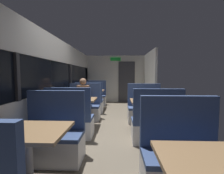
# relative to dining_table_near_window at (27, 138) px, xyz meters

# --- Properties ---
(ground_plane) EXTENTS (3.30, 9.20, 0.02)m
(ground_plane) POSITION_rel_dining_table_near_window_xyz_m (0.89, 2.09, -0.65)
(ground_plane) COLOR #665B4C
(carriage_window_panel_left) EXTENTS (0.09, 8.48, 2.30)m
(carriage_window_panel_left) POSITION_rel_dining_table_near_window_xyz_m (-0.56, 2.09, 0.47)
(carriage_window_panel_left) COLOR beige
(carriage_window_panel_left) RESTS_ON ground_plane
(carriage_end_bulkhead) EXTENTS (2.90, 0.11, 2.30)m
(carriage_end_bulkhead) POSITION_rel_dining_table_near_window_xyz_m (0.95, 6.28, 0.50)
(carriage_end_bulkhead) COLOR beige
(carriage_end_bulkhead) RESTS_ON ground_plane
(carriage_aisle_panel_right) EXTENTS (0.08, 2.40, 2.30)m
(carriage_aisle_panel_right) POSITION_rel_dining_table_near_window_xyz_m (2.34, 5.09, 0.51)
(carriage_aisle_panel_right) COLOR beige
(carriage_aisle_panel_right) RESTS_ON ground_plane
(dining_table_near_window) EXTENTS (0.90, 0.70, 0.74)m
(dining_table_near_window) POSITION_rel_dining_table_near_window_xyz_m (0.00, 0.00, 0.00)
(dining_table_near_window) COLOR #9E9EA3
(dining_table_near_window) RESTS_ON ground_plane
(bench_near_window_facing_entry) EXTENTS (0.95, 0.50, 1.10)m
(bench_near_window_facing_entry) POSITION_rel_dining_table_near_window_xyz_m (0.00, 0.70, -0.31)
(bench_near_window_facing_entry) COLOR silver
(bench_near_window_facing_entry) RESTS_ON ground_plane
(dining_table_mid_window) EXTENTS (0.90, 0.70, 0.74)m
(dining_table_mid_window) POSITION_rel_dining_table_near_window_xyz_m (0.00, 2.34, 0.00)
(dining_table_mid_window) COLOR #9E9EA3
(dining_table_mid_window) RESTS_ON ground_plane
(bench_mid_window_facing_end) EXTENTS (0.95, 0.50, 1.10)m
(bench_mid_window_facing_end) POSITION_rel_dining_table_near_window_xyz_m (0.00, 1.64, -0.31)
(bench_mid_window_facing_end) COLOR silver
(bench_mid_window_facing_end) RESTS_ON ground_plane
(bench_mid_window_facing_entry) EXTENTS (0.95, 0.50, 1.10)m
(bench_mid_window_facing_entry) POSITION_rel_dining_table_near_window_xyz_m (0.00, 3.04, -0.31)
(bench_mid_window_facing_entry) COLOR silver
(bench_mid_window_facing_entry) RESTS_ON ground_plane
(dining_table_far_window) EXTENTS (0.90, 0.70, 0.74)m
(dining_table_far_window) POSITION_rel_dining_table_near_window_xyz_m (0.00, 4.67, 0.00)
(dining_table_far_window) COLOR #9E9EA3
(dining_table_far_window) RESTS_ON ground_plane
(bench_far_window_facing_end) EXTENTS (0.95, 0.50, 1.10)m
(bench_far_window_facing_end) POSITION_rel_dining_table_near_window_xyz_m (0.00, 3.97, -0.31)
(bench_far_window_facing_end) COLOR silver
(bench_far_window_facing_end) RESTS_ON ground_plane
(bench_far_window_facing_entry) EXTENTS (0.95, 0.50, 1.10)m
(bench_far_window_facing_entry) POSITION_rel_dining_table_near_window_xyz_m (0.00, 5.37, -0.31)
(bench_far_window_facing_entry) COLOR silver
(bench_far_window_facing_entry) RESTS_ON ground_plane
(dining_table_front_aisle) EXTENTS (0.90, 0.70, 0.74)m
(dining_table_front_aisle) POSITION_rel_dining_table_near_window_xyz_m (1.79, -0.60, 0.00)
(dining_table_front_aisle) COLOR #9E9EA3
(dining_table_front_aisle) RESTS_ON ground_plane
(bench_front_aisle_facing_entry) EXTENTS (0.95, 0.50, 1.10)m
(bench_front_aisle_facing_entry) POSITION_rel_dining_table_near_window_xyz_m (1.79, 0.10, -0.31)
(bench_front_aisle_facing_entry) COLOR silver
(bench_front_aisle_facing_entry) RESTS_ON ground_plane
(dining_table_rear_aisle) EXTENTS (0.90, 0.70, 0.74)m
(dining_table_rear_aisle) POSITION_rel_dining_table_near_window_xyz_m (1.79, 2.14, 0.00)
(dining_table_rear_aisle) COLOR #9E9EA3
(dining_table_rear_aisle) RESTS_ON ground_plane
(bench_rear_aisle_facing_end) EXTENTS (0.95, 0.50, 1.10)m
(bench_rear_aisle_facing_end) POSITION_rel_dining_table_near_window_xyz_m (1.79, 1.44, -0.31)
(bench_rear_aisle_facing_end) COLOR silver
(bench_rear_aisle_facing_end) RESTS_ON ground_plane
(bench_rear_aisle_facing_entry) EXTENTS (0.95, 0.50, 1.10)m
(bench_rear_aisle_facing_entry) POSITION_rel_dining_table_near_window_xyz_m (1.79, 2.84, -0.31)
(bench_rear_aisle_facing_entry) COLOR silver
(bench_rear_aisle_facing_entry) RESTS_ON ground_plane
(seated_passenger) EXTENTS (0.47, 0.55, 1.26)m
(seated_passenger) POSITION_rel_dining_table_near_window_xyz_m (0.00, 2.96, -0.10)
(seated_passenger) COLOR #26262D
(seated_passenger) RESTS_ON ground_plane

